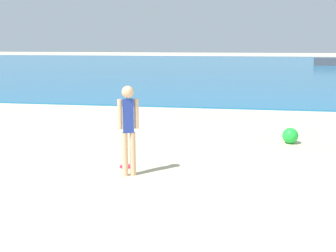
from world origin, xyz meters
TOP-DOWN VIEW (x-y plane):
  - water at (0.00, 44.09)m, footprint 160.00×60.00m
  - person_standing at (-0.80, 5.62)m, footprint 0.37×0.23m
  - frisbee at (-1.01, 6.14)m, footprint 0.27×0.27m
  - beach_ball at (2.55, 8.82)m, footprint 0.40×0.40m

SIDE VIEW (x-z plane):
  - frisbee at x=-1.01m, z-range 0.00..0.03m
  - water at x=0.00m, z-range 0.00..0.06m
  - beach_ball at x=2.55m, z-range 0.00..0.40m
  - person_standing at x=-0.80m, z-range 0.12..1.85m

